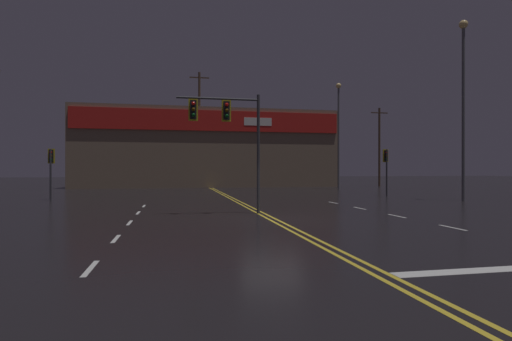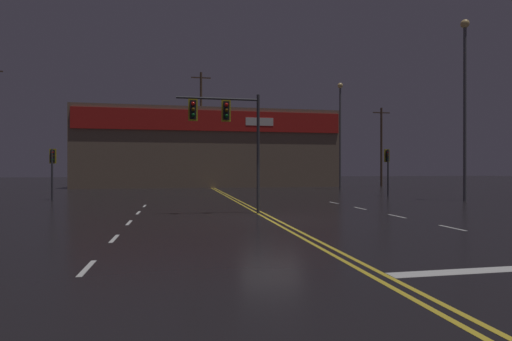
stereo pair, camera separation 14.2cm
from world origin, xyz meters
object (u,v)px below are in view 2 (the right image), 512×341
(traffic_signal_corner_northeast, at_px, (387,162))
(streetlight_near_left, at_px, (340,123))
(traffic_signal_median, at_px, (225,123))
(traffic_signal_corner_northwest, at_px, (53,162))
(streetlight_near_right, at_px, (465,89))

(traffic_signal_corner_northeast, xyz_separation_m, streetlight_near_left, (0.88, 11.18, 4.30))
(traffic_signal_corner_northeast, bearing_deg, streetlight_near_left, 85.48)
(streetlight_near_left, bearing_deg, traffic_signal_median, -124.51)
(traffic_signal_corner_northwest, height_order, streetlight_near_left, streetlight_near_left)
(traffic_signal_corner_northwest, distance_m, traffic_signal_corner_northeast, 24.10)
(traffic_signal_corner_northeast, distance_m, streetlight_near_right, 7.46)
(traffic_signal_median, bearing_deg, traffic_signal_corner_northeast, 36.17)
(streetlight_near_right, bearing_deg, traffic_signal_corner_northwest, 167.53)
(streetlight_near_right, bearing_deg, streetlight_near_left, 96.01)
(traffic_signal_corner_northwest, relative_size, streetlight_near_left, 0.31)
(streetlight_near_right, bearing_deg, traffic_signal_median, -163.55)
(streetlight_near_left, xyz_separation_m, streetlight_near_right, (1.72, -16.37, 0.38))
(traffic_signal_corner_northwest, relative_size, streetlight_near_right, 0.29)
(traffic_signal_median, height_order, traffic_signal_corner_northwest, traffic_signal_median)
(traffic_signal_corner_northwest, height_order, streetlight_near_right, streetlight_near_right)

